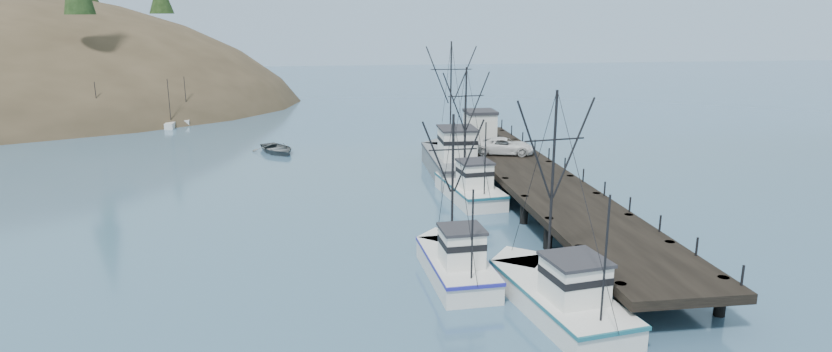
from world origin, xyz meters
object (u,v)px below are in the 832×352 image
at_px(pier, 538,181).
at_px(work_vessel, 453,160).
at_px(pickup_truck, 505,146).
at_px(motorboat, 277,153).
at_px(trawler_near, 557,294).
at_px(trawler_far, 468,187).
at_px(trawler_mid, 455,263).
at_px(pier_shed, 480,124).

height_order(pier, work_vessel, work_vessel).
height_order(pier, pickup_truck, pickup_truck).
bearing_deg(pickup_truck, motorboat, 73.31).
relative_size(trawler_near, trawler_far, 1.05).
bearing_deg(trawler_mid, motorboat, 109.15).
bearing_deg(pier, pickup_truck, 92.45).
relative_size(trawler_near, pickup_truck, 2.10).
bearing_deg(work_vessel, trawler_far, -92.08).
height_order(pier, trawler_near, trawler_near).
xyz_separation_m(trawler_far, pier_shed, (4.29, 14.25, 2.60)).
distance_m(trawler_mid, motorboat, 36.78).
bearing_deg(pickup_truck, pier_shed, 17.76).
height_order(pier_shed, pickup_truck, pier_shed).
bearing_deg(trawler_mid, pier, 55.84).
distance_m(pier_shed, pickup_truck, 7.86).
relative_size(pier, trawler_near, 3.96).
xyz_separation_m(pier, pickup_truck, (-0.36, 8.36, 1.04)).
height_order(trawler_far, work_vessel, work_vessel).
distance_m(pier_shed, motorboat, 21.38).
height_order(trawler_near, work_vessel, work_vessel).
distance_m(pier, pickup_truck, 8.43).
bearing_deg(trawler_far, trawler_mid, -105.00).
bearing_deg(trawler_near, trawler_far, 90.03).
xyz_separation_m(trawler_far, work_vessel, (0.29, 7.87, 0.41)).
bearing_deg(trawler_near, pickup_truck, 80.05).
bearing_deg(trawler_near, pier_shed, 82.91).
relative_size(pier, pier_shed, 13.75).
relative_size(trawler_far, motorboat, 1.86).
xyz_separation_m(trawler_far, motorboat, (-16.21, 19.28, -0.82)).
height_order(trawler_mid, pier_shed, trawler_mid).
xyz_separation_m(pier_shed, pickup_truck, (0.39, -7.82, -0.68)).
relative_size(pier, trawler_mid, 4.70).
bearing_deg(pier, motorboat, 135.04).
bearing_deg(pier, trawler_mid, -124.16).
height_order(pier, trawler_far, trawler_far).
distance_m(trawler_near, work_vessel, 28.08).
xyz_separation_m(pier_shed, motorboat, (-20.50, 5.03, -3.42)).
bearing_deg(work_vessel, pier_shed, 57.84).
height_order(trawler_mid, trawler_far, trawler_far).
xyz_separation_m(trawler_near, trawler_far, (-0.01, 20.20, 0.00)).
bearing_deg(pier, pier_shed, 92.63).
xyz_separation_m(trawler_mid, pier_shed, (8.44, 29.71, 2.60)).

